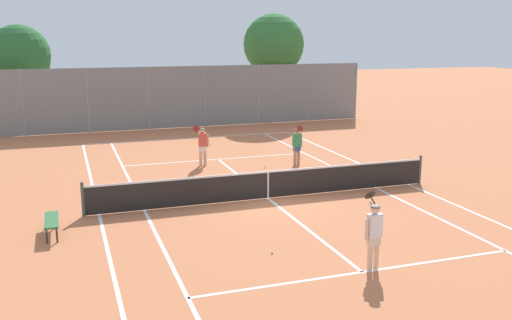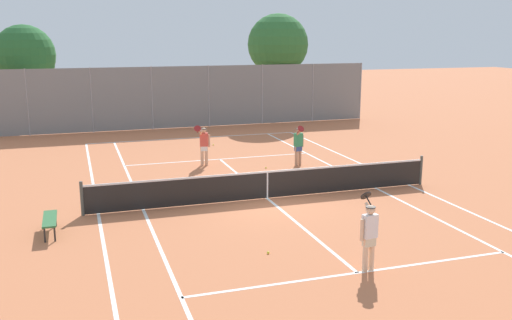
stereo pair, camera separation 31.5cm
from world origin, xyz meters
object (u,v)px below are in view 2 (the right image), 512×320
Objects in this scene: player_far_left at (204,144)px; loose_tennis_ball_0 at (266,168)px; courtside_bench at (50,220)px; tree_behind_left at (27,57)px; loose_tennis_ball_4 at (292,174)px; loose_tennis_ball_5 at (213,145)px; player_near_side at (369,233)px; loose_tennis_ball_1 at (268,253)px; tree_behind_right at (278,46)px; tennis_net at (267,184)px; player_far_right at (298,144)px.

loose_tennis_ball_0 is (2.28, -1.34, -0.89)m from player_far_left.
courtside_bench is 0.25× the size of tree_behind_left.
player_far_left is 4.04m from loose_tennis_ball_4.
player_far_left is at bearing -108.73° from loose_tennis_ball_5.
player_near_side is at bearing -100.65° from loose_tennis_ball_4.
loose_tennis_ball_1 is at bearing 138.10° from player_near_side.
courtside_bench is (-7.13, 4.91, -0.52)m from player_near_side.
loose_tennis_ball_1 is at bearing -73.56° from tree_behind_left.
tree_behind_right is at bearing 72.20° from loose_tennis_ball_4.
loose_tennis_ball_5 is 10.61m from tree_behind_right.
loose_tennis_ball_4 and loose_tennis_ball_5 have the same top height.
courtside_bench is at bearing -123.67° from loose_tennis_ball_5.
loose_tennis_ball_4 is at bearing 25.55° from courtside_bench.
loose_tennis_ball_0 is at bearing 71.64° from tennis_net.
player_far_right is at bearing 59.91° from loose_tennis_ball_4.
loose_tennis_ball_1 is 1.00× the size of loose_tennis_ball_4.
tree_behind_right reaches higher than player_far_left.
tree_behind_left is at bearing 128.58° from player_far_right.
loose_tennis_ball_4 is 1.00× the size of loose_tennis_ball_5.
player_far_left is 26.88× the size of loose_tennis_ball_5.
courtside_bench reaches higher than loose_tennis_ball_4.
loose_tennis_ball_0 is at bearing -30.46° from player_far_left.
tree_behind_left is (-10.34, 15.38, 4.06)m from loose_tennis_ball_4.
player_far_left is at bearing 86.20° from loose_tennis_ball_1.
player_far_right reaches higher than tennis_net.
loose_tennis_ball_0 is (1.36, 4.10, -0.48)m from tennis_net.
player_far_right is 13.78m from tree_behind_right.
player_near_side is at bearing -70.64° from tree_behind_left.
player_near_side is at bearing -84.15° from player_far_left.
tree_behind_left reaches higher than loose_tennis_ball_4.
tree_behind_right is (7.47, 11.51, 3.68)m from player_far_left.
tree_behind_right is at bearing 73.69° from player_far_right.
tennis_net reaches higher than loose_tennis_ball_4.
player_near_side is 8.68m from courtside_bench.
tree_behind_right is (14.88, -1.23, 0.51)m from tree_behind_left.
player_near_side reaches higher than loose_tennis_ball_0.
tree_behind_right is at bearing 67.99° from loose_tennis_ball_0.
courtside_bench is at bearing -168.19° from tennis_net.
courtside_bench is 23.13m from tree_behind_right.
tree_behind_left is (-7.41, 12.74, 3.17)m from player_far_left.
tennis_net is 6.76× the size of player_far_left.
player_far_right reaches higher than loose_tennis_ball_4.
player_near_side and player_far_left have the same top height.
loose_tennis_ball_1 is 8.28m from loose_tennis_ball_4.
loose_tennis_ball_4 is at bearing -107.80° from tree_behind_right.
player_far_left is 1.00× the size of player_far_right.
loose_tennis_ball_0 is at bearing 116.54° from loose_tennis_ball_4.
tennis_net reaches higher than courtside_bench.
tree_behind_left reaches higher than loose_tennis_ball_5.
tennis_net is at bearing -108.36° from loose_tennis_ball_0.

